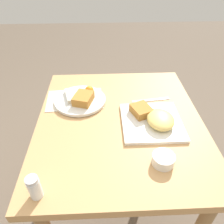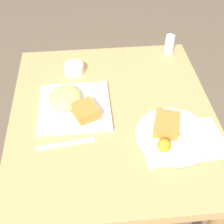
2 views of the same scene
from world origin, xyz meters
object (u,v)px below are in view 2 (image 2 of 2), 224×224
plate_square_near (72,104)px  salt_shaker (169,46)px  plate_oval_far (172,133)px  sauce_ramekin (74,69)px  butter_knife (66,144)px

plate_square_near → salt_shaker: bearing=127.0°
plate_square_near → plate_oval_far: 0.37m
sauce_ramekin → salt_shaker: 0.43m
plate_square_near → sauce_ramekin: 0.22m
sauce_ramekin → butter_knife: size_ratio=0.42×
plate_oval_far → butter_knife: size_ratio=1.31×
plate_oval_far → butter_knife: (-0.00, -0.34, -0.02)m
plate_square_near → salt_shaker: (-0.32, 0.43, 0.02)m
plate_square_near → sauce_ramekin: bearing=178.1°
sauce_ramekin → butter_knife: 0.39m
plate_square_near → sauce_ramekin: size_ratio=3.20×
salt_shaker → butter_knife: bearing=-42.4°
plate_square_near → salt_shaker: size_ratio=2.93×
sauce_ramekin → plate_square_near: bearing=-1.9°
salt_shaker → butter_knife: 0.67m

